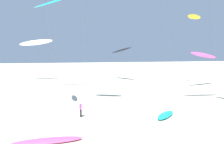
# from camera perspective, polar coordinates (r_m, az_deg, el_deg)

# --- Properties ---
(flying_kite_1) EXTENTS (4.64, 6.22, 15.10)m
(flying_kite_1) POSITION_cam_1_polar(r_m,az_deg,el_deg) (62.28, 16.51, 10.78)
(flying_kite_1) COLOR yellow
(flying_kite_1) RESTS_ON ground
(flying_kite_3) EXTENTS (4.39, 9.49, 8.58)m
(flying_kite_3) POSITION_cam_1_polar(r_m,az_deg,el_deg) (67.84, 1.93, 4.49)
(flying_kite_3) COLOR black
(flying_kite_3) RESTS_ON ground
(flying_kite_6) EXTENTS (8.27, 11.50, 7.54)m
(flying_kite_6) POSITION_cam_1_polar(r_m,az_deg,el_deg) (59.47, 18.32, 3.29)
(flying_kite_6) COLOR #EA5193
(flying_kite_6) RESTS_ON ground
(flying_kite_7) EXTENTS (8.11, 9.04, 10.39)m
(flying_kite_7) POSITION_cam_1_polar(r_m,az_deg,el_deg) (68.65, -15.36, 5.85)
(flying_kite_7) COLOR white
(flying_kite_7) RESTS_ON ground
(flying_kite_9) EXTENTS (7.36, 11.59, 17.24)m
(flying_kite_9) POSITION_cam_1_polar(r_m,az_deg,el_deg) (51.01, -11.85, 13.93)
(flying_kite_9) COLOR #19B2B7
(flying_kite_9) RESTS_ON ground
(grounded_kite_0) EXTENTS (5.87, 1.86, 0.33)m
(grounded_kite_0) POSITION_cam_1_polar(r_m,az_deg,el_deg) (24.21, -13.06, -13.56)
(grounded_kite_0) COLOR #EA5193
(grounded_kite_0) RESTS_ON ground
(grounded_kite_2) EXTENTS (3.79, 4.18, 0.44)m
(grounded_kite_2) POSITION_cam_1_polar(r_m,az_deg,el_deg) (32.61, 10.90, -8.64)
(grounded_kite_2) COLOR #19B2B7
(grounded_kite_2) RESTS_ON ground
(person_foreground_walker) EXTENTS (0.29, 0.48, 1.72)m
(person_foreground_walker) POSITION_cam_1_polar(r_m,az_deg,el_deg) (31.94, -6.41, -7.54)
(person_foreground_walker) COLOR black
(person_foreground_walker) RESTS_ON ground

